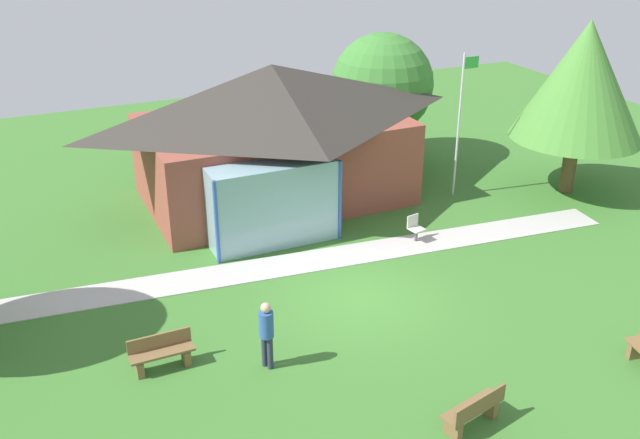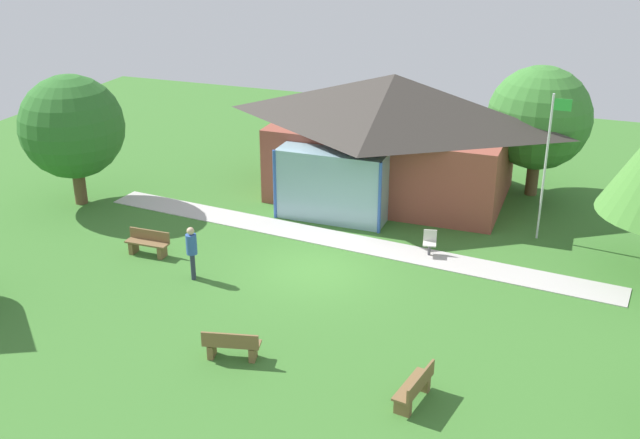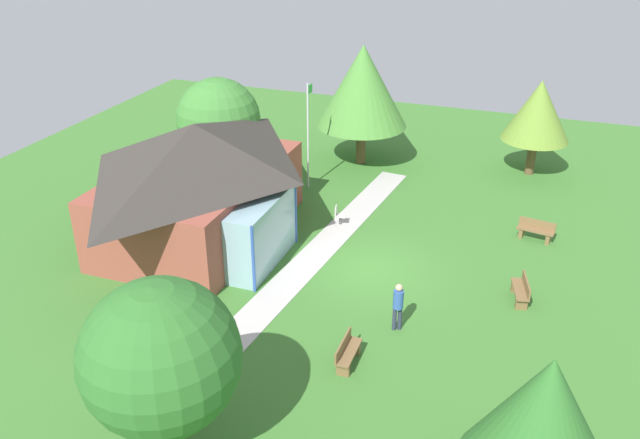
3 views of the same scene
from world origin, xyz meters
The scene contains 11 objects.
ground_plane centered at (0.00, 0.00, 0.00)m, with size 44.00×44.00×0.00m, color #3D752D.
pavilion centered at (0.32, 7.27, 2.53)m, with size 9.92×7.32×4.85m.
footpath centered at (0.00, 2.33, 0.01)m, with size 19.05×1.30×0.03m, color #BCB7B2.
flagpole centered at (6.44, 4.95, 2.87)m, with size 0.64×0.08×5.18m.
bench_mid_left centered at (-5.70, -0.95, 0.40)m, with size 1.50×0.45×0.84m.
bench_front_right centered at (4.64, -5.82, 0.40)m, with size 0.70×1.55×0.84m.
bench_front_center centered at (-0.27, -5.65, 0.40)m, with size 1.56×0.77×0.84m.
patio_chair_lawn_spare centered at (3.14, 2.29, 0.42)m, with size 0.52×0.52×0.86m.
visitor_strolling_lawn centered at (-3.45, -1.95, 1.02)m, with size 0.34×0.34×1.74m.
tree_west_hedge centered at (-10.69, 2.17, 3.08)m, with size 3.93×3.93×5.06m.
tree_behind_pavilion_right centered at (5.72, 9.27, 3.16)m, with size 4.03×4.03×5.19m.
Camera 2 is at (7.81, -20.84, 11.24)m, focal length 43.21 mm.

